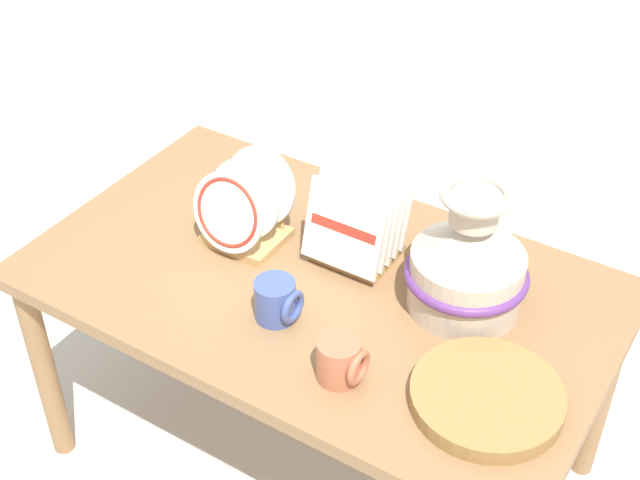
# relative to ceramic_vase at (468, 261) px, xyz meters

# --- Properties ---
(ground_plane) EXTENTS (14.00, 14.00, 0.00)m
(ground_plane) POSITION_rel_ceramic_vase_xyz_m (-0.31, -0.09, -0.75)
(ground_plane) COLOR beige
(display_table) EXTENTS (1.31, 0.78, 0.63)m
(display_table) POSITION_rel_ceramic_vase_xyz_m (-0.31, -0.09, -0.19)
(display_table) COLOR olive
(display_table) RESTS_ON ground_plane
(ceramic_vase) EXTENTS (0.27, 0.27, 0.30)m
(ceramic_vase) POSITION_rel_ceramic_vase_xyz_m (0.00, 0.00, 0.00)
(ceramic_vase) COLOR beige
(ceramic_vase) RESTS_ON display_table
(dish_rack_round_plates) EXTENTS (0.19, 0.19, 0.21)m
(dish_rack_round_plates) POSITION_rel_ceramic_vase_xyz_m (-0.53, -0.07, -0.04)
(dish_rack_round_plates) COLOR tan
(dish_rack_round_plates) RESTS_ON display_table
(dish_rack_square_plates) EXTENTS (0.19, 0.19, 0.21)m
(dish_rack_square_plates) POSITION_rel_ceramic_vase_xyz_m (-0.28, 0.03, -0.04)
(dish_rack_square_plates) COLOR tan
(dish_rack_square_plates) RESTS_ON display_table
(wicker_charger_stack) EXTENTS (0.30, 0.30, 0.04)m
(wicker_charger_stack) POSITION_rel_ceramic_vase_xyz_m (0.16, -0.24, -0.10)
(wicker_charger_stack) COLOR olive
(wicker_charger_stack) RESTS_ON display_table
(mug_cobalt_glaze) EXTENTS (0.10, 0.09, 0.09)m
(mug_cobalt_glaze) POSITION_rel_ceramic_vase_xyz_m (-0.32, -0.25, -0.08)
(mug_cobalt_glaze) COLOR #42569E
(mug_cobalt_glaze) RESTS_ON display_table
(mug_terracotta_glaze) EXTENTS (0.10, 0.09, 0.09)m
(mug_terracotta_glaze) POSITION_rel_ceramic_vase_xyz_m (-0.11, -0.33, -0.08)
(mug_terracotta_glaze) COLOR #B76647
(mug_terracotta_glaze) RESTS_ON display_table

